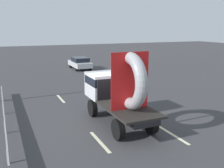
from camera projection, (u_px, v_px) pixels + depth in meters
name	position (u px, v px, depth m)	size (l,w,h in m)	color
ground_plane	(111.00, 120.00, 13.99)	(120.00, 120.00, 0.00)	#38383A
flatbed_truck	(116.00, 89.00, 13.34)	(2.02, 5.36, 3.81)	black
distant_sedan	(80.00, 63.00, 30.70)	(1.82, 4.25, 1.39)	black
guardrail	(4.00, 113.00, 13.42)	(0.10, 12.09, 0.71)	gray
lane_dash_left_near	(100.00, 142.00, 11.28)	(2.29, 0.16, 0.01)	beige
lane_dash_left_far	(61.00, 99.00, 18.05)	(2.17, 0.16, 0.01)	beige
lane_dash_right_near	(173.00, 135.00, 12.01)	(2.32, 0.16, 0.01)	beige
lane_dash_right_far	(104.00, 93.00, 19.72)	(2.70, 0.16, 0.01)	beige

